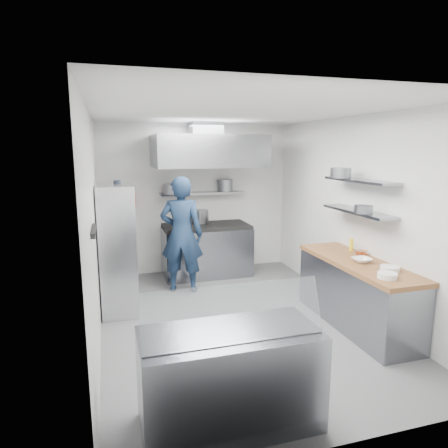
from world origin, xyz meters
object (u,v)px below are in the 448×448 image
object	(u,v)px
wire_rack	(117,249)
display_case	(230,379)
gas_range	(207,251)
chef	(182,235)

from	to	relation	value
wire_rack	display_case	xyz separation A→B (m)	(0.81, -2.86, -0.50)
gas_range	display_case	distance (m)	4.18
gas_range	display_case	bearing A→B (deg)	-101.24
gas_range	wire_rack	distance (m)	2.10
wire_rack	chef	bearing A→B (deg)	26.65
gas_range	display_case	world-z (taller)	gas_range
gas_range	wire_rack	bearing A→B (deg)	-142.68
wire_rack	display_case	bearing A→B (deg)	-74.08
chef	wire_rack	size ratio (longest dim) A/B	1.04
gas_range	wire_rack	xyz separation A→B (m)	(-1.63, -1.24, 0.48)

